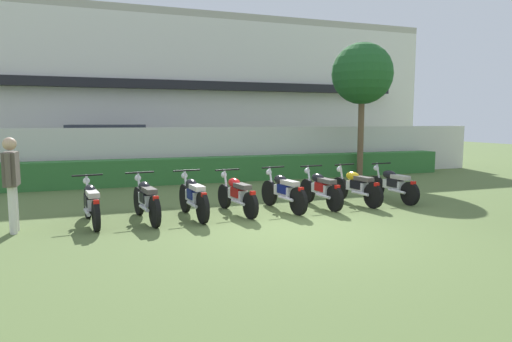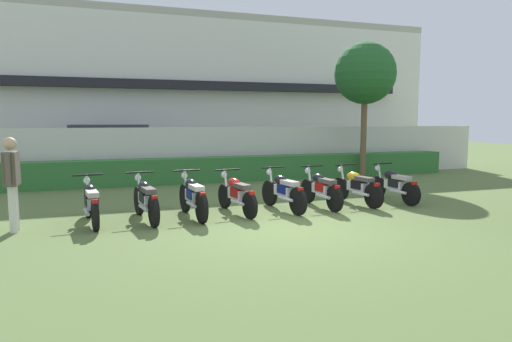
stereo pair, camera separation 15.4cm
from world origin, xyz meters
The scene contains 15 objects.
ground centered at (0.00, 0.00, 0.00)m, with size 60.00×60.00×0.00m, color #566B38.
building centered at (0.00, 14.45, 3.34)m, with size 23.97×6.50×6.68m.
compound_wall centered at (0.00, 7.55, 0.90)m, with size 22.77×0.30×1.81m, color silver.
hedge_row centered at (0.00, 6.85, 0.41)m, with size 18.22×0.70×0.82m, color #337033.
parked_car centered at (-2.88, 9.51, 0.94)m, with size 4.67×2.47×1.89m.
tree_near_inspector centered at (5.50, 6.23, 3.66)m, with size 2.16×2.16×4.77m.
motorcycle_in_row_0 centered at (-3.58, 1.65, 0.44)m, with size 0.60×1.85×0.95m.
motorcycle_in_row_1 centered at (-2.52, 1.61, 0.45)m, with size 0.60×1.91×0.96m.
motorcycle_in_row_2 centered at (-1.55, 1.59, 0.46)m, with size 0.60×1.87×0.98m.
motorcycle_in_row_3 centered at (-0.56, 1.70, 0.44)m, with size 0.60×1.87×0.94m.
motorcycle_in_row_4 centered at (0.54, 1.67, 0.45)m, with size 0.60×1.86×0.96m.
motorcycle_in_row_5 centered at (1.53, 1.72, 0.45)m, with size 0.60×1.81×0.96m.
motorcycle_in_row_6 centered at (2.53, 1.77, 0.44)m, with size 0.60×1.83×0.95m.
motorcycle_in_row_7 centered at (3.60, 1.77, 0.44)m, with size 0.60×1.82×0.95m.
inspector_person centered at (-4.91, 1.46, 1.04)m, with size 0.23×0.70×1.75m.
Camera 2 is at (-3.28, -7.65, 2.06)m, focal length 31.32 mm.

